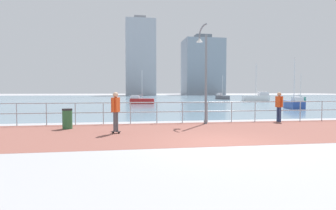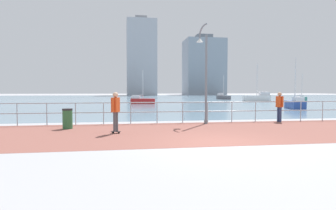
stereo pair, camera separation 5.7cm
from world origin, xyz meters
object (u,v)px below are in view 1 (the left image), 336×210
object	(u,v)px
sailboat_blue	(257,98)
sailboat_red	(222,97)
bystander	(279,104)
trash_bin	(67,119)
lamppost	(204,69)
sailboat_yellow	(141,101)
skateboarder	(116,109)
sailboat_navy	(300,99)
sailboat_ivory	(294,104)

from	to	relation	value
sailboat_blue	sailboat_red	xyz separation A→B (m)	(-2.26, 10.25, -0.13)
bystander	sailboat_red	size ratio (longest dim) A/B	0.35
bystander	sailboat_red	bearing A→B (deg)	74.47
trash_bin	lamppost	bearing A→B (deg)	9.22
sailboat_yellow	sailboat_red	bearing A→B (deg)	44.28
sailboat_blue	skateboarder	bearing A→B (deg)	-124.51
sailboat_blue	sailboat_navy	xyz separation A→B (m)	(6.51, -2.07, -0.16)
lamppost	trash_bin	bearing A→B (deg)	-170.78
skateboarder	bystander	distance (m)	9.42
sailboat_yellow	sailboat_red	distance (m)	24.06
sailboat_navy	sailboat_red	size ratio (longest dim) A/B	0.94
bystander	sailboat_red	xyz separation A→B (m)	(10.99, 39.55, -0.52)
sailboat_blue	sailboat_navy	size ratio (longest dim) A/B	1.38
lamppost	sailboat_blue	size ratio (longest dim) A/B	0.85
sailboat_navy	sailboat_red	world-z (taller)	sailboat_red
sailboat_yellow	skateboarder	bearing A→B (deg)	-96.02
skateboarder	sailboat_yellow	size ratio (longest dim) A/B	0.38
sailboat_blue	sailboat_ivory	xyz separation A→B (m)	(-5.77, -19.26, -0.12)
sailboat_yellow	sailboat_navy	size ratio (longest dim) A/B	1.00
skateboarder	sailboat_ivory	xyz separation A→B (m)	(16.43, 13.01, -0.55)
skateboarder	bystander	world-z (taller)	skateboarder
lamppost	sailboat_ivory	bearing A→B (deg)	40.49
lamppost	sailboat_red	world-z (taller)	lamppost
sailboat_red	bystander	bearing A→B (deg)	-105.53
bystander	sailboat_blue	distance (m)	32.17
lamppost	trash_bin	xyz separation A→B (m)	(-6.77, -1.10, -2.44)
lamppost	skateboarder	size ratio (longest dim) A/B	3.11
sailboat_red	sailboat_yellow	bearing A→B (deg)	-135.72
bystander	sailboat_ivory	world-z (taller)	sailboat_ivory
sailboat_ivory	lamppost	bearing A→B (deg)	-139.51
bystander	sailboat_blue	world-z (taller)	sailboat_blue
bystander	trash_bin	bearing A→B (deg)	-173.88
lamppost	sailboat_navy	bearing A→B (deg)	48.54
skateboarder	trash_bin	distance (m)	2.89
skateboarder	bystander	xyz separation A→B (m)	(8.94, 2.97, -0.04)
trash_bin	sailboat_yellow	size ratio (longest dim) A/B	0.21
sailboat_navy	bystander	bearing A→B (deg)	-125.95
bystander	sailboat_ivory	distance (m)	12.53
lamppost	skateboarder	xyz separation A→B (m)	(-4.55, -2.87, -1.89)
bystander	trash_bin	distance (m)	11.24
skateboarder	trash_bin	bearing A→B (deg)	141.37
lamppost	sailboat_blue	distance (m)	34.37
trash_bin	sailboat_ivory	xyz separation A→B (m)	(18.64, 11.24, -0.00)
sailboat_blue	sailboat_yellow	distance (m)	20.56
skateboarder	sailboat_navy	size ratio (longest dim) A/B	0.38
sailboat_navy	sailboat_red	xyz separation A→B (m)	(-8.77, 12.31, 0.03)
lamppost	sailboat_red	size ratio (longest dim) A/B	1.10
trash_bin	sailboat_blue	distance (m)	39.07
lamppost	sailboat_navy	distance (m)	36.57
skateboarder	sailboat_ivory	bearing A→B (deg)	38.39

